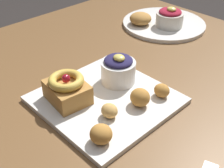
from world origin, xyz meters
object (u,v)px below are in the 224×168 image
Objects in this scene: front_plate at (106,100)px; fritter_back at (101,134)px; back_plate at (164,24)px; fritter_extra at (162,90)px; back_pastry at (140,19)px; berry_ramekin at (118,69)px; fritter_middle at (109,111)px; fritter_front at (140,97)px; cake_slice at (67,89)px; back_ramekin at (170,18)px.

front_plate is 6.36× the size of fritter_back.
fritter_back reaches higher than back_plate.
back_pastry is at bearing 138.40° from fritter_extra.
berry_ramekin is 0.13m from fritter_middle.
back_plate is (-0.24, 0.40, -0.03)m from fritter_front.
berry_ramekin is at bearing -165.54° from fritter_extra.
back_plate is at bearing 57.83° from back_pastry.
fritter_extra is (0.14, 0.16, -0.02)m from cake_slice.
berry_ramekin is 0.10m from fritter_front.
back_plate is 0.09m from back_pastry.
back_ramekin is 0.10m from back_pastry.
berry_ramekin is at bearing 162.51° from fritter_front.
back_pastry is (-0.31, 0.46, 0.00)m from fritter_back.
back_pastry is at bearing 111.23° from cake_slice.
fritter_back is at bearing -55.92° from back_pastry.
fritter_middle is at bearing -35.82° from front_plate.
fritter_front and back_pastry have the same top height.
back_ramekin is at bearing 36.75° from back_pastry.
fritter_middle reaches higher than back_plate.
berry_ramekin is 0.93× the size of back_ramekin.
cake_slice is (-0.05, -0.07, 0.04)m from front_plate.
fritter_extra is (0.03, 0.13, 0.00)m from fritter_middle.
back_plate is at bearing 103.65° from cake_slice.
berry_ramekin is 1.93× the size of fritter_back.
cake_slice reaches higher than fritter_extra.
fritter_back is 0.60m from back_plate.
cake_slice is 2.83× the size of fritter_middle.
berry_ramekin is 0.21m from fritter_back.
fritter_front is 0.61× the size of back_pastry.
back_ramekin is (-0.21, 0.39, 0.01)m from fritter_front.
front_plate is 0.98× the size of back_plate.
fritter_middle is at bearing -103.30° from fritter_front.
back_ramekin reaches higher than front_plate.
back_ramekin reaches higher than fritter_extra.
fritter_front reaches higher than back_plate.
berry_ramekin reaches higher than fritter_back.
cake_slice reaches higher than back_plate.
fritter_front is 0.06m from fritter_extra.
back_ramekin is at bearing -24.92° from back_plate.
fritter_back is (0.15, -0.03, -0.01)m from cake_slice.
cake_slice is 0.15m from fritter_back.
cake_slice is at bearing -164.79° from fritter_middle.
fritter_back is at bearing -65.56° from back_ramekin.
fritter_front is at bearing 27.55° from front_plate.
fritter_front is (0.10, -0.03, -0.01)m from berry_ramekin.
fritter_front is 1.21× the size of fritter_extra.
fritter_back is 0.59× the size of back_pastry.
cake_slice is 2.32× the size of fritter_front.
cake_slice reaches higher than back_pastry.
back_pastry reaches higher than front_plate.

